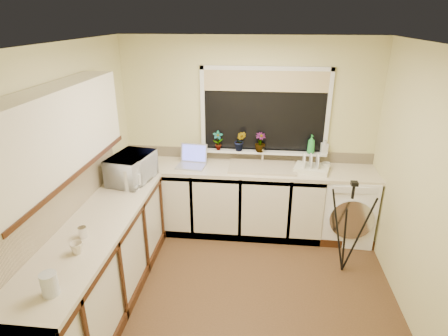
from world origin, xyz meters
The scene contains 33 objects.
floor centered at (0.00, 0.00, 0.00)m, with size 3.20×3.20×0.00m, color brown.
ceiling centered at (0.00, 0.00, 2.45)m, with size 3.20×3.20×0.00m, color white.
wall_back centered at (0.00, 1.50, 1.23)m, with size 3.20×3.20×0.00m, color beige.
wall_front centered at (0.00, -1.50, 1.23)m, with size 3.20×3.20×0.00m, color beige.
wall_left centered at (-1.60, 0.00, 1.23)m, with size 3.00×3.00×0.00m, color beige.
wall_right centered at (1.60, 0.00, 1.23)m, with size 3.00×3.00×0.00m, color beige.
base_cabinet_back centered at (-0.33, 1.20, 0.43)m, with size 2.55×0.60×0.86m, color silver.
base_cabinet_left centered at (-1.30, -0.30, 0.43)m, with size 0.54×2.40×0.86m, color silver.
worktop_back centered at (0.00, 1.20, 0.88)m, with size 3.20×0.60×0.04m, color beige.
worktop_left centered at (-1.30, -0.30, 0.88)m, with size 0.60×2.40×0.04m, color beige.
upper_cabinet centered at (-1.44, -0.45, 1.80)m, with size 0.28×1.90×0.70m, color silver.
splashback_left centered at (-1.59, -0.30, 1.12)m, with size 0.02×2.40×0.45m, color beige.
splashback_back centered at (0.00, 1.49, 0.97)m, with size 3.20×0.02×0.14m, color beige.
window_glass centered at (0.20, 1.49, 1.55)m, with size 1.50×0.02×1.00m, color black.
window_blind centered at (0.20, 1.46, 1.92)m, with size 1.50×0.02×0.25m, color tan.
windowsill centered at (0.20, 1.43, 1.04)m, with size 1.60×0.14×0.03m, color white.
sink centered at (0.20, 1.20, 0.91)m, with size 0.82×0.46×0.03m, color tan.
faucet centered at (0.20, 1.38, 1.02)m, with size 0.03×0.03×0.24m, color silver.
washing_machine centered at (1.28, 1.19, 0.43)m, with size 0.61×0.59×0.87m, color white.
laptop centered at (-0.68, 1.21, 0.97)m, with size 0.37×0.33×0.26m.
kettle centered at (-1.22, 0.45, 1.02)m, with size 0.18×0.18×0.24m, color silver.
dish_rack centered at (0.80, 1.17, 0.93)m, with size 0.40×0.30×0.06m, color silver.
tripod centered at (1.14, 0.47, 0.55)m, with size 0.53×0.53×1.09m, color black, non-canonical shape.
glass_jug centered at (-1.20, -1.22, 0.98)m, with size 0.11×0.11×0.17m, color silver.
steel_jar centered at (-1.30, -0.52, 0.95)m, with size 0.07×0.07×0.10m, color silver.
microwave centered at (-1.27, 0.66, 1.06)m, with size 0.57×0.38×0.31m, color white.
plant_a centered at (-0.38, 1.40, 1.17)m, with size 0.13×0.09×0.25m, color #999999.
plant_b centered at (-0.09, 1.39, 1.18)m, with size 0.14×0.12×0.26m, color #999999.
plant_c centered at (0.16, 1.39, 1.17)m, with size 0.14×0.14×0.24m, color #999999.
soap_bottle_green centered at (0.80, 1.39, 1.17)m, with size 0.09×0.09×0.24m, color green.
soap_bottle_clear centered at (0.97, 1.43, 1.14)m, with size 0.08×0.08×0.18m, color #999999.
cup_back centered at (0.98, 1.24, 0.94)m, with size 0.11×0.11×0.09m, color beige.
cup_left centered at (-1.24, -0.75, 0.95)m, with size 0.10×0.10×0.09m, color beige.
Camera 1 is at (0.19, -3.09, 2.66)m, focal length 29.84 mm.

